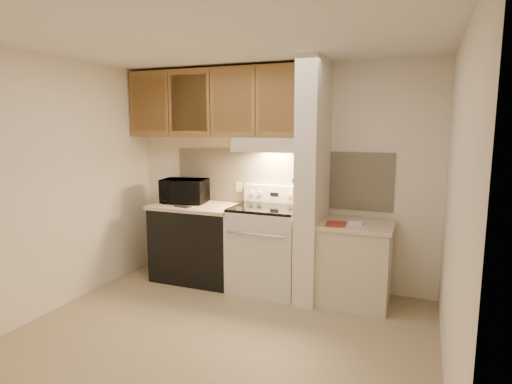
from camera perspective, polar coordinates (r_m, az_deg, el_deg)
The scene contains 50 objects.
floor at distance 4.00m, azimuth -4.57°, elevation -18.45°, with size 3.60×3.60×0.00m, color tan.
ceiling at distance 3.61m, azimuth -5.08°, elevation 19.46°, with size 3.60×3.60×0.00m, color white.
wall_back at distance 4.98m, azimuth 2.88°, elevation 2.14°, with size 3.60×0.02×2.50m, color white.
wall_left at distance 4.68m, azimuth -24.98°, elevation 0.88°, with size 0.02×3.00×2.50m, color white.
wall_right at distance 3.24m, azimuth 25.06°, elevation -2.35°, with size 0.02×3.00×2.50m, color white.
backsplash at distance 4.97m, azimuth 2.83°, elevation 1.95°, with size 2.60×0.02×0.63m, color beige.
range_body at distance 4.82m, azimuth 1.47°, elevation -7.69°, with size 0.76×0.65×0.92m, color silver.
oven_window at distance 4.52m, azimuth 0.08°, elevation -8.28°, with size 0.50×0.01×0.30m, color black.
oven_handle at distance 4.43m, azimuth -0.10°, elevation -5.69°, with size 0.02×0.02×0.65m, color silver.
cooktop at distance 4.70m, azimuth 1.50°, elevation -2.14°, with size 0.74×0.64×0.03m, color black.
range_backguard at distance 4.95m, azimuth 2.64°, elevation -0.24°, with size 0.76×0.08×0.20m, color silver.
range_display at distance 4.91m, azimuth 2.48°, elevation -0.31°, with size 0.10×0.01×0.04m, color black.
range_knob_left_outer at distance 5.00m, azimuth -0.56°, elevation -0.13°, with size 0.05×0.05×0.02m, color silver.
range_knob_left_inner at distance 4.97m, azimuth 0.50°, elevation -0.20°, with size 0.05×0.05×0.02m, color silver.
range_knob_right_inner at distance 4.85m, azimuth 4.48°, elevation -0.44°, with size 0.05×0.05×0.02m, color silver.
range_knob_right_outer at distance 4.82m, azimuth 5.61°, elevation -0.51°, with size 0.05×0.05×0.02m, color silver.
dishwasher_front at distance 5.19m, azimuth -7.72°, elevation -6.84°, with size 1.00×0.63×0.87m, color black.
left_countertop at distance 5.08m, azimuth -7.83°, elevation -1.90°, with size 1.04×0.67×0.04m, color beige.
spoon_rest at distance 4.95m, azimuth -9.79°, elevation -1.92°, with size 0.21×0.07×0.01m, color black.
teal_jar at distance 5.43m, azimuth -9.92°, elevation -0.52°, with size 0.09×0.09×0.10m, color #2A6264.
outlet at distance 5.15m, azimuth -2.29°, elevation 0.68°, with size 0.08×0.01×0.12m, color beige.
microwave at distance 5.20m, azimuth -9.51°, elevation 0.14°, with size 0.52×0.35×0.29m, color black.
partition_pillar at distance 4.50m, azimuth 7.60°, elevation 1.35°, with size 0.22×0.70×2.50m, color white.
pillar_trim at distance 4.52m, azimuth 6.19°, elevation 2.05°, with size 0.01×0.70×0.04m, color olive.
knife_strip at distance 4.47m, azimuth 5.95°, elevation 2.24°, with size 0.02×0.42×0.04m, color black.
knife_blade_a at distance 4.34m, azimuth 5.21°, elevation 0.71°, with size 0.01×0.04×0.16m, color silver.
knife_handle_a at distance 4.31m, azimuth 5.20°, elevation 2.67°, with size 0.02×0.02×0.10m, color black.
knife_blade_b at distance 4.41m, azimuth 5.46°, elevation 0.70°, with size 0.01×0.04×0.18m, color silver.
knife_handle_b at distance 4.40m, azimuth 5.53°, elevation 2.78°, with size 0.02×0.02×0.10m, color black.
knife_blade_c at distance 4.48m, azimuth 5.73°, elevation 0.70°, with size 0.01×0.04×0.20m, color silver.
knife_handle_c at distance 4.48m, azimuth 5.85°, elevation 2.90°, with size 0.02×0.02×0.10m, color black.
knife_blade_d at distance 4.56m, azimuth 6.02°, elevation 1.09°, with size 0.01×0.04×0.16m, color silver.
knife_handle_d at distance 4.55m, azimuth 6.08°, elevation 2.98°, with size 0.02×0.02×0.10m, color black.
knife_blade_e at distance 4.63m, azimuth 6.28°, elevation 1.09°, with size 0.01×0.04×0.18m, color silver.
knife_handle_e at distance 4.63m, azimuth 6.36°, elevation 3.07°, with size 0.02×0.02×0.10m, color black.
oven_mitt at distance 4.71m, azimuth 6.52°, elevation 0.54°, with size 0.03×0.10×0.23m, color gray.
right_cab_base at distance 4.60m, azimuth 13.02°, elevation -9.44°, with size 0.70×0.60×0.81m, color beige.
right_countertop at distance 4.49m, azimuth 13.21°, elevation -4.28°, with size 0.74×0.64×0.04m, color beige.
red_folder at distance 4.37m, azimuth 10.59°, elevation -4.23°, with size 0.19×0.27×0.01m, color #A23022.
white_box at distance 4.40m, azimuth 13.15°, elevation -4.03°, with size 0.13×0.09×0.04m, color white.
range_hood at distance 4.74m, azimuth 2.05°, elevation 6.35°, with size 0.78×0.44×0.15m, color beige.
hood_lip at distance 4.54m, azimuth 1.16°, elevation 5.68°, with size 0.78×0.04×0.06m, color beige.
upper_cabinets at distance 5.05m, azimuth -5.29°, elevation 11.70°, with size 2.18×0.33×0.77m, color olive.
cab_door_a at distance 5.34m, azimuth -14.10°, elevation 11.32°, with size 0.46×0.01×0.63m, color olive.
cab_gap_a at distance 5.18m, azimuth -11.61°, elevation 11.49°, with size 0.01×0.01×0.73m, color black.
cab_door_b at distance 5.04m, azimuth -8.95°, elevation 11.63°, with size 0.46×0.01×0.63m, color olive.
cab_gap_b at distance 4.91m, azimuth -6.16°, elevation 11.77°, with size 0.01×0.01×0.73m, color black.
cab_door_c at distance 4.79m, azimuth -3.20°, elevation 11.88°, with size 0.46×0.01×0.63m, color olive.
cab_gap_c at distance 4.68m, azimuth -0.11°, elevation 11.96°, with size 0.01×0.01×0.73m, color black.
cab_door_d at distance 4.59m, azimuth 3.13°, elevation 12.01°, with size 0.46×0.01×0.63m, color olive.
Camera 1 is at (1.58, -3.18, 1.84)m, focal length 30.00 mm.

